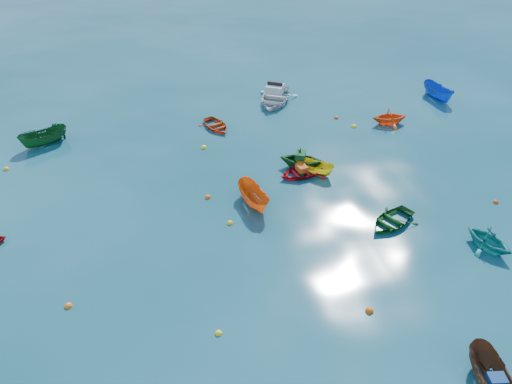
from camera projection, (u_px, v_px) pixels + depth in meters
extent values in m
plane|color=#093B47|center=(282.00, 259.00, 23.39)|extent=(160.00, 160.00, 0.00)
imported|color=yellow|center=(314.00, 173.00, 29.41)|extent=(2.40, 2.31, 0.94)
imported|color=#124E17|center=(391.00, 224.00, 25.52)|extent=(3.47, 3.12, 0.59)
imported|color=#158883|center=(486.00, 248.00, 24.03)|extent=(2.75, 2.94, 1.25)
imported|color=orange|center=(254.00, 204.00, 26.87)|extent=(1.62, 3.13, 1.15)
imported|color=#114917|center=(301.00, 168.00, 29.86)|extent=(3.30, 3.13, 1.36)
imported|color=#A90E1A|center=(303.00, 174.00, 29.25)|extent=(3.26, 2.58, 0.61)
imported|color=blue|center=(437.00, 98.00, 37.79)|extent=(1.53, 3.20, 1.19)
imported|color=#BC3B0F|center=(216.00, 128.00, 33.94)|extent=(2.57, 3.04, 0.54)
imported|color=#F05816|center=(389.00, 124.00, 34.44)|extent=(2.57, 2.28, 1.26)
imported|color=#11491E|center=(46.00, 145.00, 32.09)|extent=(3.29, 2.31, 1.19)
imported|color=silver|center=(275.00, 102.00, 37.29)|extent=(4.72, 5.15, 1.47)
cube|color=navy|center=(497.00, 380.00, 17.35)|extent=(0.69, 0.57, 0.30)
cube|color=#114622|center=(300.00, 155.00, 29.38)|extent=(0.84, 0.93, 0.37)
cube|color=#D85016|center=(302.00, 168.00, 28.95)|extent=(0.64, 0.77, 0.34)
sphere|color=orange|center=(69.00, 306.00, 21.02)|extent=(0.33, 0.33, 0.33)
sphere|color=yellow|center=(219.00, 334.00, 19.87)|extent=(0.29, 0.29, 0.29)
sphere|color=#D24E0B|center=(369.00, 311.00, 20.80)|extent=(0.35, 0.35, 0.35)
sphere|color=gold|center=(6.00, 169.00, 29.69)|extent=(0.34, 0.34, 0.34)
sphere|color=#FD570D|center=(208.00, 198.00, 27.37)|extent=(0.33, 0.33, 0.33)
sphere|color=yellow|center=(230.00, 223.00, 25.54)|extent=(0.32, 0.32, 0.32)
sphere|color=#D0420B|center=(496.00, 202.00, 27.00)|extent=(0.29, 0.29, 0.29)
sphere|color=#FFF11A|center=(204.00, 148.00, 31.75)|extent=(0.37, 0.37, 0.37)
sphere|color=#D34C0B|center=(336.00, 118.00, 35.09)|extent=(0.31, 0.31, 0.31)
sphere|color=yellow|center=(354.00, 127.00, 34.06)|extent=(0.37, 0.37, 0.37)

